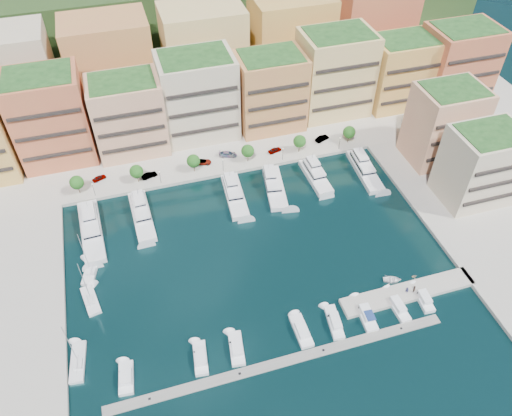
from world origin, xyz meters
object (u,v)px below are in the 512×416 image
object	(u,v)px
cruiser_0	(126,378)
tender_3	(414,276)
tree_4	(300,141)
cruiser_8	(397,306)
tree_2	(193,161)
yacht_3	(234,193)
cruiser_9	(423,298)
car_0	(99,178)
cruiser_2	(201,358)
person_1	(414,289)
sailboat_1	(91,301)
yacht_6	(364,168)
car_5	(322,138)
lamppost_0	(93,188)
cruiser_7	(365,314)
sailboat_0	(78,362)
car_4	(275,150)
tree_5	(349,132)
yacht_0	(91,228)
cruiser_5	(301,331)
yacht_5	(315,174)
cruiser_6	(334,322)
sailboat_2	(91,271)
yacht_4	(274,186)
person_0	(407,290)
car_1	(149,175)
tender_2	(392,280)
lamppost_1	(160,175)
car_2	(203,162)
yacht_1	(141,214)
car_3	(228,154)
tree_0	(77,183)
lamppost_3	(283,152)
lamppost_2	(223,163)
lamppost_4	(340,141)
tree_1	(136,171)

from	to	relation	value
cruiser_0	tender_3	xyz separation A→B (m)	(67.56, 6.29, -0.19)
tree_4	cruiser_8	xyz separation A→B (m)	(1.77, -58.10, -4.20)
tree_2	yacht_3	xyz separation A→B (m)	(8.46, -12.55, -3.53)
cruiser_9	car_0	size ratio (longest dim) A/B	1.97
cruiser_2	person_1	world-z (taller)	person_1
sailboat_1	tree_2	bearing A→B (deg)	49.60
yacht_6	cruiser_2	world-z (taller)	yacht_6
car_5	lamppost_0	bearing A→B (deg)	72.78
tree_4	cruiser_7	distance (m)	58.57
sailboat_0	car_4	world-z (taller)	sailboat_0
tree_5	yacht_0	distance (m)	79.35
cruiser_5	car_4	bearing A→B (deg)	77.04
cruiser_2	car_4	size ratio (longest dim) A/B	1.91
yacht_5	car_4	size ratio (longest dim) A/B	3.73
cruiser_6	sailboat_2	xyz separation A→B (m)	(-49.64, 29.77, -0.23)
tree_5	lamppost_0	world-z (taller)	tree_5
yacht_4	cruiser_5	bearing A→B (deg)	-100.96
cruiser_8	car_4	bearing A→B (deg)	98.34
tender_3	person_0	xyz separation A→B (m)	(-4.38, -3.95, 1.55)
yacht_4	car_1	distance (m)	35.43
person_0	yacht_5	bearing A→B (deg)	-27.55
tender_2	car_0	distance (m)	83.65
cruiser_9	car_1	bearing A→B (deg)	131.96
lamppost_1	car_5	world-z (taller)	lamppost_1
cruiser_7	sailboat_2	distance (m)	64.31
tree_5	cruiser_7	distance (m)	62.25
tender_3	car_2	distance (m)	66.77
yacht_1	person_0	world-z (taller)	yacht_1
car_3	person_1	size ratio (longest dim) A/B	2.75
cruiser_8	sailboat_0	distance (m)	68.93
sailboat_2	sailboat_0	size ratio (longest dim) A/B	1.00
yacht_1	tender_2	size ratio (longest dim) A/B	4.41
tree_0	tree_2	distance (m)	32.00
lamppost_3	person_0	size ratio (longest dim) A/B	2.32
car_0	car_3	bearing A→B (deg)	-114.54
lamppost_2	cruiser_8	xyz separation A→B (m)	(25.77, -55.80, -3.28)
tree_2	tree_5	bearing A→B (deg)	0.00
lamppost_4	yacht_0	distance (m)	74.98
cruiser_7	car_5	bearing A→B (deg)	76.56
lamppost_0	cruiser_0	size ratio (longest dim) A/B	0.57
tree_1	cruiser_7	size ratio (longest dim) A/B	0.62
tree_2	lamppost_0	bearing A→B (deg)	-175.30
yacht_0	cruiser_2	world-z (taller)	yacht_0
sailboat_2	car_0	xyz separation A→B (m)	(4.43, 32.33, 1.35)
tree_0	person_1	world-z (taller)	tree_0
yacht_4	car_5	xyz separation A→B (m)	(20.77, 15.78, 0.67)
cruiser_8	tree_4	bearing A→B (deg)	91.74
lamppost_4	car_3	world-z (taller)	lamppost_4
sailboat_2	cruiser_9	bearing A→B (deg)	-22.65
tree_4	yacht_5	world-z (taller)	tree_4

